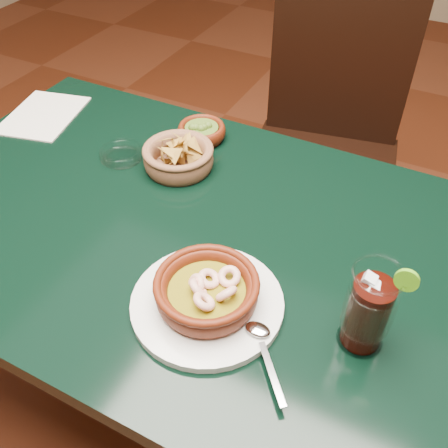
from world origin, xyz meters
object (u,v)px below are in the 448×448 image
at_px(shrimp_plate, 207,294).
at_px(cola_drink, 369,310).
at_px(dining_table, 171,252).
at_px(dining_chair, 325,145).
at_px(chip_basket, 178,157).

xyz_separation_m(shrimp_plate, cola_drink, (0.25, 0.05, 0.05)).
relative_size(dining_table, cola_drink, 6.53).
bearing_deg(dining_table, dining_chair, 80.01).
distance_m(dining_chair, chip_basket, 0.63).
relative_size(dining_table, chip_basket, 6.19).
bearing_deg(cola_drink, shrimp_plate, -168.16).
xyz_separation_m(dining_table, dining_chair, (0.13, 0.71, -0.11)).
distance_m(shrimp_plate, cola_drink, 0.26).
relative_size(dining_chair, chip_basket, 5.08).
distance_m(dining_chair, shrimp_plate, 0.91).
xyz_separation_m(shrimp_plate, chip_basket, (-0.25, 0.32, -0.00)).
bearing_deg(dining_table, cola_drink, -13.96).
relative_size(chip_basket, cola_drink, 1.05).
height_order(chip_basket, cola_drink, cola_drink).
height_order(shrimp_plate, cola_drink, cola_drink).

